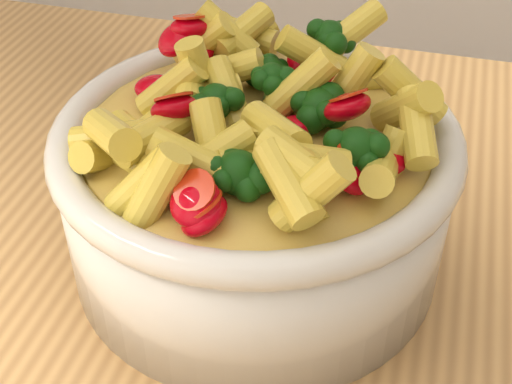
# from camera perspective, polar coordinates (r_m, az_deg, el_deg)

# --- Properties ---
(table) EXTENTS (1.20, 0.80, 0.90)m
(table) POSITION_cam_1_polar(r_m,az_deg,el_deg) (0.57, -12.82, -14.66)
(table) COLOR tan
(table) RESTS_ON ground
(serving_bowl) EXTENTS (0.25, 0.25, 0.11)m
(serving_bowl) POSITION_cam_1_polar(r_m,az_deg,el_deg) (0.46, -0.00, 0.13)
(serving_bowl) COLOR silver
(serving_bowl) RESTS_ON table
(pasta_salad) EXTENTS (0.20, 0.20, 0.05)m
(pasta_salad) POSITION_cam_1_polar(r_m,az_deg,el_deg) (0.43, -0.00, 7.31)
(pasta_salad) COLOR #E3C647
(pasta_salad) RESTS_ON serving_bowl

